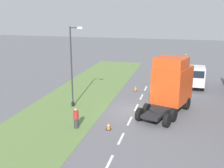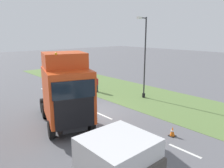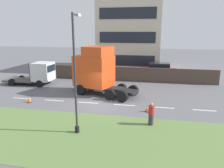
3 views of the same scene
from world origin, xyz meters
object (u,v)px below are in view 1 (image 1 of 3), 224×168
object	(u,v)px
lamp_post	(73,70)
traffic_cone_lead	(135,89)
lorry_cab	(171,84)
pedestrian	(76,119)
flatbed_truck	(194,77)
traffic_cone_trailing	(109,126)

from	to	relation	value
lamp_post	traffic_cone_lead	bearing A→B (deg)	53.16
lorry_cab	pedestrian	bearing A→B (deg)	-121.12
lamp_post	pedestrian	size ratio (longest dim) A/B	4.58
lamp_post	traffic_cone_lead	xyz separation A→B (m)	(4.59, 6.13, -3.10)
lamp_post	flatbed_truck	bearing A→B (deg)	38.52
lamp_post	pedestrian	bearing A→B (deg)	-66.38
lorry_cab	pedestrian	size ratio (longest dim) A/B	4.23
lorry_cab	traffic_cone_trailing	world-z (taller)	lorry_cab
flatbed_truck	lamp_post	bearing A→B (deg)	38.53
flatbed_truck	lamp_post	world-z (taller)	lamp_post
pedestrian	traffic_cone_trailing	size ratio (longest dim) A/B	2.68
traffic_cone_lead	flatbed_truck	bearing A→B (deg)	21.05
pedestrian	lorry_cab	bearing A→B (deg)	40.34
lorry_cab	traffic_cone_lead	distance (m)	6.66
pedestrian	traffic_cone_trailing	world-z (taller)	pedestrian
flatbed_truck	pedestrian	distance (m)	15.54
traffic_cone_trailing	flatbed_truck	bearing A→B (deg)	63.42
traffic_cone_trailing	lamp_post	bearing A→B (deg)	136.44
pedestrian	flatbed_truck	bearing A→B (deg)	56.04
lorry_cab	pedestrian	xyz separation A→B (m)	(-6.52, -5.54, -1.58)
lorry_cab	traffic_cone_lead	world-z (taller)	lorry_cab
flatbed_truck	traffic_cone_trailing	size ratio (longest dim) A/B	9.97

